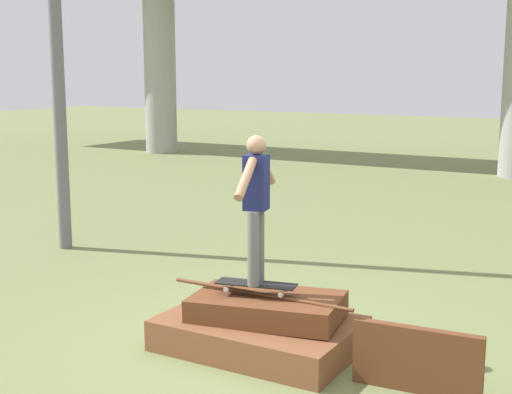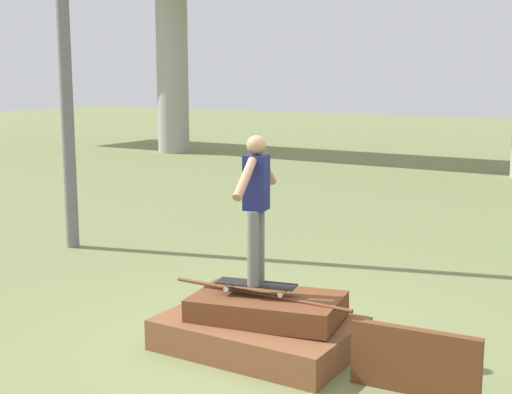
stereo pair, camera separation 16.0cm
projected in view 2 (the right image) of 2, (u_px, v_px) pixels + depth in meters
The scene contains 5 objects.
ground_plane at pixel (259, 348), 7.26m from camera, with size 80.00×80.00×0.00m, color olive.
scrap_pile at pixel (261, 326), 7.23m from camera, with size 2.04×1.29×0.60m.
scrap_plank_loose at pixel (415, 361), 6.19m from camera, with size 1.14×0.19×0.59m.
skateboard at pixel (256, 285), 7.16m from camera, with size 0.85×0.40×0.09m.
skater at pixel (256, 200), 7.02m from camera, with size 0.34×1.13×1.49m.
Camera 2 is at (3.57, -5.90, 2.77)m, focal length 50.00 mm.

